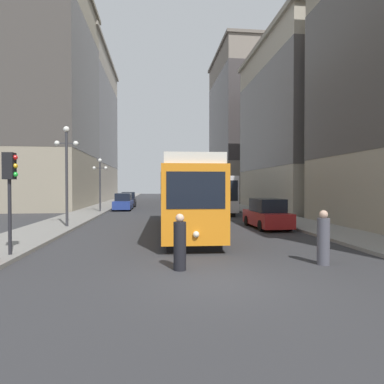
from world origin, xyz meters
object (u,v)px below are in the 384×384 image
object	(u,v)px
parked_car_left_near	(128,200)
lamp_post_left_near	(67,161)
traffic_light_near_left	(10,176)
transit_bus	(210,192)
pedestrian_crossing_near	(180,244)
streetcar	(185,195)
parked_car_left_mid	(123,202)
pedestrian_crossing_far	(323,239)
lamp_post_left_far	(100,176)
parked_car_right_far	(267,214)

from	to	relation	value
parked_car_left_near	lamp_post_left_near	world-z (taller)	lamp_post_left_near
traffic_light_near_left	lamp_post_left_near	bearing A→B (deg)	91.52
transit_bus	parked_car_left_near	size ratio (longest dim) A/B	2.50
parked_car_left_near	pedestrian_crossing_near	size ratio (longest dim) A/B	2.68
pedestrian_crossing_near	streetcar	bearing A→B (deg)	178.13
parked_car_left_mid	transit_bus	bearing A→B (deg)	-20.92
transit_bus	pedestrian_crossing_far	xyz separation A→B (m)	(0.10, -21.93, -1.11)
lamp_post_left_far	pedestrian_crossing_far	bearing A→B (deg)	-63.85
parked_car_left_near	pedestrian_crossing_near	bearing A→B (deg)	-84.83
lamp_post_left_far	traffic_light_near_left	bearing A→B (deg)	-89.38
traffic_light_near_left	lamp_post_left_near	size ratio (longest dim) A/B	0.60
parked_car_right_far	pedestrian_crossing_far	distance (m)	9.35
transit_bus	parked_car_right_far	xyz separation A→B (m)	(1.41, -12.67, -1.10)
pedestrian_crossing_far	lamp_post_left_near	distance (m)	15.35
parked_car_left_mid	pedestrian_crossing_far	bearing A→B (deg)	-69.92
pedestrian_crossing_near	pedestrian_crossing_far	distance (m)	4.76
lamp_post_left_near	lamp_post_left_far	world-z (taller)	lamp_post_left_near
parked_car_left_mid	parked_car_right_far	distance (m)	19.17
transit_bus	lamp_post_left_far	bearing A→B (deg)	176.89
streetcar	transit_bus	distance (m)	13.81
parked_car_left_near	traffic_light_near_left	distance (m)	29.95
streetcar	transit_bus	size ratio (longest dim) A/B	1.17
parked_car_right_far	traffic_light_near_left	distance (m)	14.12
transit_bus	pedestrian_crossing_far	bearing A→B (deg)	-91.65
lamp_post_left_near	pedestrian_crossing_near	bearing A→B (deg)	-59.73
pedestrian_crossing_far	lamp_post_left_far	size ratio (longest dim) A/B	0.35
parked_car_left_near	parked_car_left_mid	size ratio (longest dim) A/B	1.05
parked_car_left_mid	parked_car_right_far	xyz separation A→B (m)	(10.29, -16.18, -0.00)
transit_bus	pedestrian_crossing_near	distance (m)	22.61
parked_car_left_near	lamp_post_left_far	distance (m)	10.29
parked_car_left_mid	lamp_post_left_near	xyz separation A→B (m)	(-1.90, -15.12, 3.25)
streetcar	lamp_post_left_near	bearing A→B (deg)	168.19
streetcar	lamp_post_left_far	bearing A→B (deg)	119.24
streetcar	pedestrian_crossing_far	bearing A→B (deg)	-64.54
parked_car_left_mid	lamp_post_left_far	world-z (taller)	lamp_post_left_far
traffic_light_near_left	streetcar	bearing A→B (deg)	43.75
parked_car_left_mid	pedestrian_crossing_near	xyz separation A→B (m)	(4.22, -25.60, -0.03)
streetcar	parked_car_right_far	world-z (taller)	streetcar
lamp_post_left_far	parked_car_left_mid	bearing A→B (deg)	59.93
parked_car_right_far	pedestrian_crossing_near	distance (m)	11.21
traffic_light_near_left	transit_bus	bearing A→B (deg)	61.99
transit_bus	lamp_post_left_far	world-z (taller)	lamp_post_left_far
parked_car_left_near	parked_car_left_mid	world-z (taller)	same
streetcar	parked_car_left_mid	distance (m)	17.63
pedestrian_crossing_near	lamp_post_left_far	bearing A→B (deg)	-160.38
parked_car_left_mid	parked_car_right_far	bearing A→B (deg)	-56.89
pedestrian_crossing_far	parked_car_right_far	bearing A→B (deg)	-105.19
pedestrian_crossing_far	traffic_light_near_left	xyz separation A→B (m)	(-10.66, 2.07, 2.11)
streetcar	parked_car_left_near	world-z (taller)	streetcar
parked_car_left_mid	pedestrian_crossing_near	size ratio (longest dim) A/B	2.55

